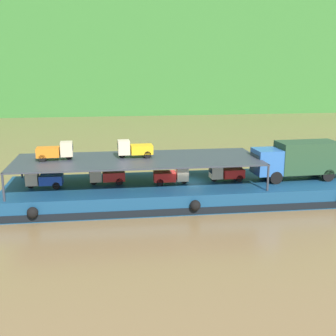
{
  "coord_description": "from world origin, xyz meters",
  "views": [
    {
      "loc": [
        -5.93,
        -32.71,
        10.64
      ],
      "look_at": [
        -1.42,
        0.0,
        2.7
      ],
      "focal_mm": 46.23,
      "sensor_mm": 36.0,
      "label": 1
    }
  ],
  "objects_px": {
    "cargo_barge": "(186,191)",
    "mini_truck_lower_stern": "(44,179)",
    "mini_truck_lower_aft": "(106,175)",
    "mini_truck_lower_mid": "(172,175)",
    "covered_lorry": "(297,159)",
    "mini_truck_lower_fore": "(226,173)",
    "mini_truck_upper_mid": "(135,149)",
    "mini_truck_upper_stern": "(56,151)"
  },
  "relations": [
    {
      "from": "cargo_barge",
      "to": "mini_truck_lower_aft",
      "type": "relative_size",
      "value": 10.1
    },
    {
      "from": "mini_truck_lower_mid",
      "to": "covered_lorry",
      "type": "bearing_deg",
      "value": -0.22
    },
    {
      "from": "mini_truck_lower_stern",
      "to": "mini_truck_lower_fore",
      "type": "distance_m",
      "value": 14.21
    },
    {
      "from": "mini_truck_lower_aft",
      "to": "mini_truck_lower_fore",
      "type": "height_order",
      "value": "same"
    },
    {
      "from": "covered_lorry",
      "to": "mini_truck_lower_stern",
      "type": "xyz_separation_m",
      "value": [
        -20.02,
        0.27,
        -1.0
      ]
    },
    {
      "from": "mini_truck_lower_stern",
      "to": "mini_truck_lower_mid",
      "type": "xyz_separation_m",
      "value": [
        9.76,
        -0.23,
        0.0
      ]
    },
    {
      "from": "covered_lorry",
      "to": "mini_truck_lower_aft",
      "type": "relative_size",
      "value": 2.85
    },
    {
      "from": "cargo_barge",
      "to": "mini_truck_lower_mid",
      "type": "xyz_separation_m",
      "value": [
        -1.18,
        -0.34,
        1.44
      ]
    },
    {
      "from": "cargo_barge",
      "to": "mini_truck_upper_mid",
      "type": "relative_size",
      "value": 10.13
    },
    {
      "from": "cargo_barge",
      "to": "covered_lorry",
      "type": "height_order",
      "value": "covered_lorry"
    },
    {
      "from": "mini_truck_lower_mid",
      "to": "mini_truck_upper_stern",
      "type": "bearing_deg",
      "value": 174.17
    },
    {
      "from": "covered_lorry",
      "to": "mini_truck_upper_stern",
      "type": "xyz_separation_m",
      "value": [
        -19.1,
        0.94,
        1.0
      ]
    },
    {
      "from": "mini_truck_lower_stern",
      "to": "mini_truck_upper_stern",
      "type": "height_order",
      "value": "mini_truck_upper_stern"
    },
    {
      "from": "mini_truck_lower_stern",
      "to": "mini_truck_upper_mid",
      "type": "bearing_deg",
      "value": 6.31
    },
    {
      "from": "cargo_barge",
      "to": "mini_truck_lower_aft",
      "type": "distance_m",
      "value": 6.41
    },
    {
      "from": "mini_truck_lower_stern",
      "to": "mini_truck_lower_aft",
      "type": "distance_m",
      "value": 4.72
    },
    {
      "from": "mini_truck_lower_aft",
      "to": "mini_truck_upper_mid",
      "type": "distance_m",
      "value": 3.03
    },
    {
      "from": "cargo_barge",
      "to": "mini_truck_upper_stern",
      "type": "relative_size",
      "value": 10.11
    },
    {
      "from": "mini_truck_upper_stern",
      "to": "mini_truck_lower_aft",
      "type": "bearing_deg",
      "value": -3.56
    },
    {
      "from": "covered_lorry",
      "to": "mini_truck_lower_mid",
      "type": "relative_size",
      "value": 2.85
    },
    {
      "from": "covered_lorry",
      "to": "mini_truck_lower_stern",
      "type": "distance_m",
      "value": 20.04
    },
    {
      "from": "covered_lorry",
      "to": "mini_truck_lower_mid",
      "type": "distance_m",
      "value": 10.3
    },
    {
      "from": "mini_truck_lower_stern",
      "to": "mini_truck_lower_aft",
      "type": "bearing_deg",
      "value": 5.27
    },
    {
      "from": "covered_lorry",
      "to": "mini_truck_lower_fore",
      "type": "relative_size",
      "value": 2.83
    },
    {
      "from": "mini_truck_lower_mid",
      "to": "mini_truck_upper_stern",
      "type": "xyz_separation_m",
      "value": [
        -8.85,
        0.9,
        2.0
      ]
    },
    {
      "from": "mini_truck_lower_fore",
      "to": "mini_truck_upper_stern",
      "type": "bearing_deg",
      "value": 177.4
    },
    {
      "from": "mini_truck_lower_mid",
      "to": "cargo_barge",
      "type": "bearing_deg",
      "value": 16.26
    },
    {
      "from": "covered_lorry",
      "to": "mini_truck_lower_stern",
      "type": "height_order",
      "value": "covered_lorry"
    },
    {
      "from": "mini_truck_lower_aft",
      "to": "mini_truck_upper_stern",
      "type": "height_order",
      "value": "mini_truck_upper_stern"
    },
    {
      "from": "mini_truck_lower_stern",
      "to": "mini_truck_lower_fore",
      "type": "height_order",
      "value": "same"
    },
    {
      "from": "cargo_barge",
      "to": "mini_truck_lower_stern",
      "type": "xyz_separation_m",
      "value": [
        -10.94,
        -0.11,
        1.44
      ]
    },
    {
      "from": "cargo_barge",
      "to": "covered_lorry",
      "type": "distance_m",
      "value": 9.41
    },
    {
      "from": "mini_truck_lower_stern",
      "to": "mini_truck_lower_mid",
      "type": "relative_size",
      "value": 0.99
    },
    {
      "from": "covered_lorry",
      "to": "mini_truck_upper_mid",
      "type": "xyz_separation_m",
      "value": [
        -13.06,
        1.04,
        1.0
      ]
    },
    {
      "from": "mini_truck_lower_aft",
      "to": "mini_truck_lower_mid",
      "type": "xyz_separation_m",
      "value": [
        5.06,
        -0.67,
        0.0
      ]
    },
    {
      "from": "mini_truck_lower_stern",
      "to": "mini_truck_upper_stern",
      "type": "xyz_separation_m",
      "value": [
        0.91,
        0.67,
        2.0
      ]
    },
    {
      "from": "mini_truck_lower_fore",
      "to": "mini_truck_upper_mid",
      "type": "relative_size",
      "value": 1.01
    },
    {
      "from": "cargo_barge",
      "to": "mini_truck_lower_fore",
      "type": "relative_size",
      "value": 10.06
    },
    {
      "from": "cargo_barge",
      "to": "mini_truck_lower_fore",
      "type": "bearing_deg",
      "value": -0.8
    },
    {
      "from": "mini_truck_lower_mid",
      "to": "mini_truck_upper_mid",
      "type": "distance_m",
      "value": 3.59
    },
    {
      "from": "covered_lorry",
      "to": "mini_truck_lower_aft",
      "type": "distance_m",
      "value": 15.36
    },
    {
      "from": "cargo_barge",
      "to": "covered_lorry",
      "type": "relative_size",
      "value": 3.55
    }
  ]
}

